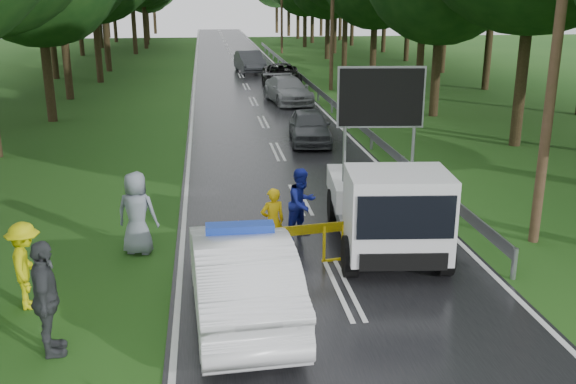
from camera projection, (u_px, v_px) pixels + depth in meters
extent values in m
plane|color=#1E4B15|center=(343.00, 289.00, 13.22)|extent=(160.00, 160.00, 0.00)
cube|color=black|center=(246.00, 87.00, 41.63)|extent=(7.00, 140.00, 0.02)
cylinder|color=gray|center=(514.00, 264.00, 13.57)|extent=(0.12, 0.12, 0.70)
cube|color=gray|center=(303.00, 78.00, 41.92)|extent=(0.05, 60.00, 0.30)
cylinder|color=#41311E|center=(558.00, 32.00, 14.27)|extent=(0.24, 0.24, 10.00)
cylinder|color=#41311E|center=(332.00, 7.00, 38.89)|extent=(0.24, 0.24, 10.00)
cylinder|color=#41311E|center=(282.00, 2.00, 63.52)|extent=(0.24, 0.24, 10.00)
imported|color=white|center=(241.00, 274.00, 11.93)|extent=(2.03, 5.13, 1.66)
cube|color=#1938A5|center=(240.00, 228.00, 11.66)|extent=(1.26, 0.41, 0.17)
cube|color=gray|center=(380.00, 216.00, 15.73)|extent=(2.56, 4.67, 0.27)
cube|color=white|center=(374.00, 187.00, 16.62)|extent=(2.48, 2.77, 0.59)
cube|color=white|center=(397.00, 213.00, 13.67)|extent=(2.29, 1.91, 1.82)
cube|color=black|center=(406.00, 218.00, 12.77)|extent=(1.97, 0.23, 0.91)
cube|color=black|center=(381.00, 97.00, 15.50)|extent=(2.03, 0.32, 1.39)
cylinder|color=black|center=(350.00, 256.00, 13.70)|extent=(0.38, 0.92, 0.90)
cylinder|color=black|center=(444.00, 255.00, 13.76)|extent=(0.38, 0.92, 0.90)
cylinder|color=black|center=(334.00, 206.00, 16.96)|extent=(0.38, 0.92, 0.90)
cylinder|color=black|center=(410.00, 205.00, 17.02)|extent=(0.38, 0.92, 0.90)
cube|color=yellow|center=(247.00, 252.00, 13.93)|extent=(0.06, 0.06, 0.88)
cube|color=yellow|center=(267.00, 250.00, 14.04)|extent=(0.06, 0.06, 0.88)
cube|color=yellow|center=(324.00, 244.00, 14.36)|extent=(0.06, 0.06, 0.88)
cube|color=yellow|center=(343.00, 243.00, 14.47)|extent=(0.06, 0.06, 0.88)
cube|color=#F2CC00|center=(296.00, 231.00, 14.08)|extent=(2.28, 0.35, 0.22)
imported|color=#E6B60C|center=(273.00, 222.00, 14.73)|extent=(0.67, 0.53, 1.61)
imported|color=#18239F|center=(302.00, 203.00, 15.75)|extent=(1.09, 1.05, 1.77)
imported|color=#D4D20B|center=(26.00, 266.00, 12.21)|extent=(0.84, 1.22, 1.73)
imported|color=#3A3D41|center=(46.00, 299.00, 10.54)|extent=(0.71, 1.26, 2.03)
imported|color=gray|center=(137.00, 213.00, 14.77)|extent=(1.09, 0.86, 1.96)
imported|color=#3F4347|center=(310.00, 126.00, 25.92)|extent=(1.93, 4.09, 1.35)
imported|color=gray|center=(288.00, 90.00, 35.48)|extent=(2.64, 5.10, 1.41)
imported|color=black|center=(281.00, 75.00, 41.59)|extent=(2.74, 5.39, 1.46)
imported|color=#42444A|center=(250.00, 62.00, 49.02)|extent=(2.27, 5.12, 1.63)
cube|color=black|center=(286.00, 262.00, 14.48)|extent=(0.33, 0.33, 0.03)
cone|color=#F66507|center=(286.00, 248.00, 14.37)|extent=(0.27, 0.27, 0.67)
cube|color=black|center=(363.00, 224.00, 16.86)|extent=(0.35, 0.35, 0.03)
cone|color=#F66507|center=(364.00, 211.00, 16.76)|extent=(0.29, 0.29, 0.72)
cube|color=black|center=(239.00, 249.00, 15.25)|extent=(0.35, 0.35, 0.03)
cone|color=#F66507|center=(239.00, 234.00, 15.14)|extent=(0.29, 0.29, 0.73)
cube|color=black|center=(404.00, 212.00, 17.81)|extent=(0.34, 0.34, 0.03)
cone|color=#F66507|center=(404.00, 200.00, 17.70)|extent=(0.28, 0.28, 0.69)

